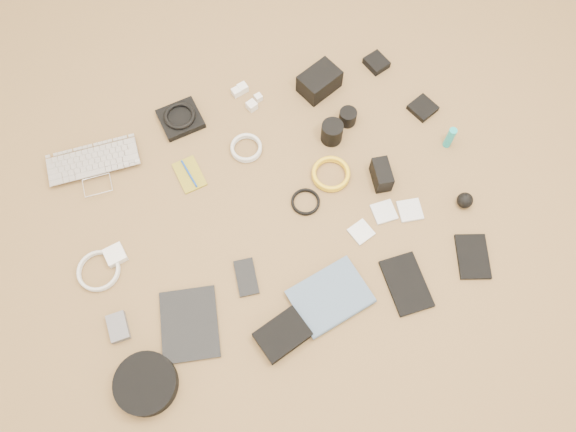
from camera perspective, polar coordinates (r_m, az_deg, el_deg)
name	(u,v)px	position (r m, az deg, el deg)	size (l,w,h in m)	color
laptop	(96,172)	(2.12, -18.96, 4.22)	(0.32, 0.23, 0.03)	silver
headphone_pouch	(181,119)	(2.15, -10.86, 9.66)	(0.15, 0.14, 0.03)	black
headphones	(180,116)	(2.13, -10.95, 9.96)	(0.12, 0.12, 0.01)	black
charger_a	(243,88)	(2.20, -4.62, 12.83)	(0.03, 0.03, 0.03)	silver
charger_b	(236,92)	(2.19, -5.27, 12.43)	(0.03, 0.03, 0.03)	silver
charger_c	(258,98)	(2.17, -3.04, 11.93)	(0.03, 0.03, 0.02)	silver
charger_d	(252,106)	(2.15, -3.69, 11.12)	(0.03, 0.03, 0.03)	silver
dslr_camera	(319,82)	(2.18, 3.20, 13.48)	(0.15, 0.10, 0.09)	black
lens_pouch	(376,63)	(2.29, 8.97, 15.12)	(0.07, 0.08, 0.03)	black
notebook_olive	(189,175)	(2.04, -9.98, 4.17)	(0.08, 0.13, 0.01)	olive
pen_blue	(189,174)	(2.03, -10.02, 4.26)	(0.01, 0.01, 0.12)	#133D9C
cable_white_a	(246,149)	(2.06, -4.25, 6.82)	(0.12, 0.12, 0.01)	silver
lens_a	(332,132)	(2.06, 4.48, 8.49)	(0.08, 0.08, 0.08)	black
lens_b	(348,117)	(2.11, 6.09, 9.98)	(0.06, 0.06, 0.06)	black
card_reader	(423,108)	(2.20, 13.53, 10.62)	(0.09, 0.09, 0.02)	black
power_brick	(115,255)	(1.96, -17.14, -3.80)	(0.06, 0.06, 0.03)	silver
cable_white_b	(99,271)	(1.97, -18.64, -5.35)	(0.14, 0.14, 0.01)	silver
cable_black	(306,202)	(1.96, 1.79, 1.39)	(0.10, 0.10, 0.01)	black
cable_yellow	(331,175)	(2.01, 4.36, 4.18)	(0.14, 0.14, 0.02)	yellow
flash	(381,175)	(1.99, 9.48, 4.16)	(0.06, 0.10, 0.08)	black
lens_cleaner	(450,138)	(2.11, 16.12, 7.66)	(0.03, 0.03, 0.10)	teal
battery_charger	(118,327)	(1.89, -16.87, -10.76)	(0.06, 0.09, 0.03)	#5B5B60
tablet	(189,324)	(1.85, -9.98, -10.78)	(0.18, 0.23, 0.01)	black
phone	(246,277)	(1.87, -4.26, -6.23)	(0.07, 0.13, 0.01)	black
filter_case_left	(361,232)	(1.93, 7.44, -1.62)	(0.07, 0.07, 0.01)	silver
filter_case_mid	(384,212)	(1.97, 9.72, 0.40)	(0.08, 0.08, 0.01)	silver
filter_case_right	(410,210)	(1.99, 12.28, 0.57)	(0.08, 0.08, 0.01)	silver
air_blower	(465,200)	(2.03, 17.53, 1.52)	(0.06, 0.06, 0.06)	black
headphone_case	(146,384)	(1.82, -14.23, -16.19)	(0.19, 0.19, 0.05)	black
drive_case	(282,335)	(1.80, -0.56, -11.98)	(0.16, 0.11, 0.04)	black
paperback	(345,320)	(1.83, 5.86, -10.52)	(0.18, 0.24, 0.02)	#485F7A
notebook_black_a	(406,284)	(1.89, 11.93, -6.75)	(0.12, 0.20, 0.01)	black
notebook_black_b	(473,257)	(1.98, 18.25, -3.93)	(0.10, 0.16, 0.01)	black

